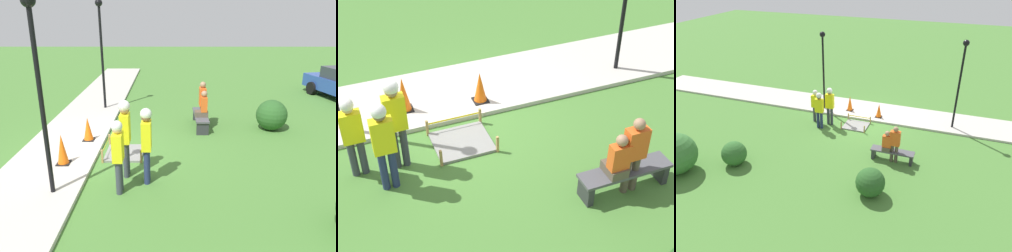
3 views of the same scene
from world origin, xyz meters
The scene contains 14 objects.
ground_plane centered at (0.00, 0.00, 0.00)m, with size 60.00×60.00×0.00m, color #477A33.
sidewalk centered at (0.00, -1.14, 0.05)m, with size 28.00×2.28×0.10m.
wet_concrete_patch centered at (0.28, 0.73, 0.04)m, with size 1.22×1.10×0.38m.
traffic_cone_near_patch centered at (-0.56, -0.48, 0.46)m, with size 0.34×0.34×0.73m.
traffic_cone_far_patch centered at (1.11, -0.76, 0.50)m, with size 0.34×0.34×0.81m.
park_bench centered at (-2.07, 3.12, 0.34)m, with size 1.77×0.44×0.47m.
person_seated_on_bench centered at (-1.82, 3.17, 0.82)m, with size 0.36×0.44×0.89m.
worker_supervisor centered at (2.35, 0.89, 1.00)m, with size 0.40×0.25×1.70m.
worker_assistant centered at (1.57, 0.96, 1.18)m, with size 0.40×0.28×1.93m.
worker_trainee centered at (1.89, 1.48, 1.11)m, with size 0.40×0.27×1.84m.
bystander_in_orange_shirt centered at (-2.14, 3.17, 0.90)m, with size 0.40×0.22×1.60m.
lamppost_near centered at (2.52, -0.57, 2.77)m, with size 0.28×0.28×4.11m.
lamppost_far centered at (-4.21, -0.63, 2.83)m, with size 0.28×0.28×4.22m.
shrub_rounded_near centered at (-1.80, 5.52, 0.52)m, with size 1.04×1.04×1.04m.
Camera 1 is at (8.88, 1.98, 3.87)m, focal length 35.00 mm.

